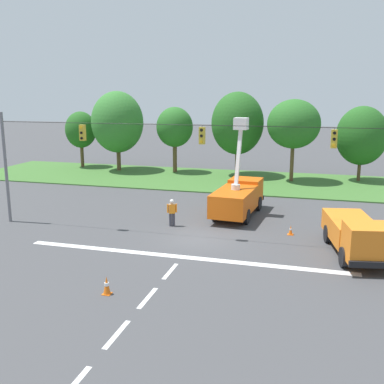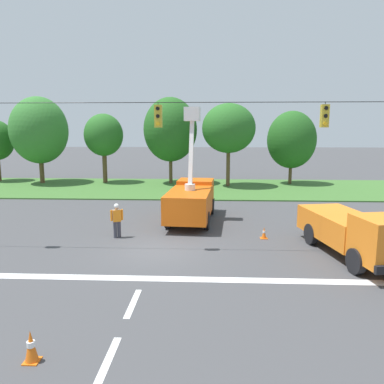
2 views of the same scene
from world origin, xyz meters
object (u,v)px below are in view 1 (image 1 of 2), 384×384
Objects in this scene: tree_far_east at (294,124)px; tree_east_end at (362,136)px; utility_truck_support_near at (357,234)px; traffic_cone_mid_right at (107,285)px; tree_west at (117,122)px; road_worker at (172,211)px; tree_far_west at (81,130)px; tree_centre at (175,127)px; traffic_cone_foreground_right at (291,230)px; tree_east at (237,123)px; utility_truck_bucket_lift at (238,196)px.

tree_far_east is 6.64m from tree_east_end.
utility_truck_support_near is 13.09m from traffic_cone_mid_right.
tree_west is 31.64m from utility_truck_support_near.
tree_west is 31.99m from traffic_cone_mid_right.
utility_truck_support_near is 3.91× the size of road_worker.
tree_far_west is 5.35m from tree_west.
traffic_cone_mid_right is at bearing -59.33° from tree_far_west.
tree_centre reaches higher than road_worker.
traffic_cone_mid_right is at bearing -112.57° from tree_east_end.
tree_centre is 0.89× the size of tree_far_east.
tree_east_end is at bearing 1.26° from tree_west.
utility_truck_support_near is at bearing 36.72° from traffic_cone_mid_right.
tree_far_east is 1.14× the size of utility_truck_support_near.
road_worker is at bearing -48.68° from tree_far_west.
traffic_cone_mid_right is at bearing -102.23° from tree_far_east.
tree_far_west is 36.17m from utility_truck_support_near.
road_worker is 7.49m from traffic_cone_foreground_right.
tree_east is 5.90m from tree_far_east.
tree_far_west is 11.44m from tree_centre.
tree_far_east reaches higher than road_worker.
tree_west is (5.12, -1.16, 1.02)m from tree_far_west.
tree_far_west is at bearing 178.84° from tree_east_end.
tree_west reaches higher than road_worker.
utility_truck_support_near is (-1.78, -21.66, -3.29)m from tree_east_end.
tree_east_end is at bearing 16.59° from tree_far_east.
tree_east is (6.76, -0.26, 0.55)m from tree_centre.
utility_truck_bucket_lift reaches higher than traffic_cone_mid_right.
tree_east is at bearing 115.28° from utility_truck_support_near.
tree_east is at bearing -179.12° from tree_east_end.
road_worker is (17.37, -19.75, -3.33)m from tree_far_west.
tree_east_end reaches higher than utility_truck_bucket_lift.
traffic_cone_foreground_right is (24.82, -19.57, -4.04)m from tree_far_west.
tree_west is at bearing 137.69° from utility_truck_support_near.
tree_far_west is 3.62× the size of road_worker.
utility_truck_bucket_lift is at bearing -120.62° from tree_east_end.
tree_far_east is at bearing -5.94° from tree_far_west.
tree_centre is 18.69m from tree_east_end.
tree_west is 4.89× the size of road_worker.
tree_west reaches higher than utility_truck_bucket_lift.
traffic_cone_foreground_right is (6.65, -18.78, -5.13)m from tree_east.
utility_truck_support_near is at bearing -94.69° from tree_east_end.
tree_far_west is at bearing 141.81° from utility_truck_support_near.
utility_truck_support_near reaches higher than road_worker.
tree_centre is 1.02× the size of utility_truck_bucket_lift.
tree_east is (18.17, -0.80, 1.09)m from tree_far_west.
tree_centre is 8.73× the size of traffic_cone_mid_right.
tree_west is 24.99m from tree_east_end.
tree_far_east is at bearing -163.41° from tree_east_end.
tree_centre reaches higher than tree_far_west.
tree_east reaches higher than traffic_cone_mid_right.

